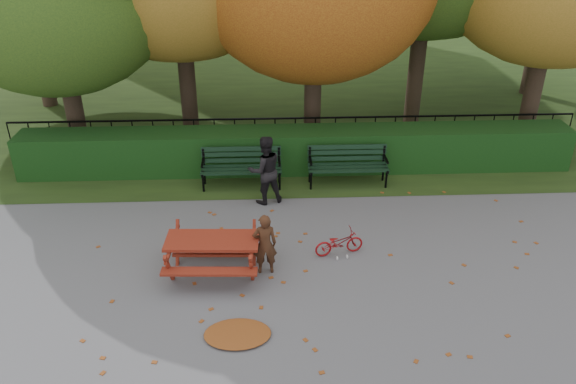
{
  "coord_description": "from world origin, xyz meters",
  "views": [
    {
      "loc": [
        -0.76,
        -7.73,
        5.89
      ],
      "look_at": [
        -0.35,
        1.44,
        1.0
      ],
      "focal_mm": 35.0,
      "sensor_mm": 36.0,
      "label": 1
    }
  ],
  "objects_px": {
    "adult": "(265,170)",
    "bicycle": "(339,243)",
    "picnic_table": "(213,247)",
    "child": "(265,244)",
    "bench_left": "(241,164)",
    "bench_right": "(348,162)"
  },
  "relations": [
    {
      "from": "bench_left",
      "to": "child",
      "type": "height_order",
      "value": "child"
    },
    {
      "from": "adult",
      "to": "bench_left",
      "type": "bearing_deg",
      "value": -73.84
    },
    {
      "from": "bench_right",
      "to": "adult",
      "type": "xyz_separation_m",
      "value": [
        -1.87,
        -0.8,
        0.24
      ]
    },
    {
      "from": "bench_left",
      "to": "child",
      "type": "xyz_separation_m",
      "value": [
        0.5,
        -3.35,
        0.05
      ]
    },
    {
      "from": "bench_left",
      "to": "child",
      "type": "relative_size",
      "value": 1.57
    },
    {
      "from": "bench_left",
      "to": "picnic_table",
      "type": "distance_m",
      "value": 3.34
    },
    {
      "from": "child",
      "to": "bicycle",
      "type": "height_order",
      "value": "child"
    },
    {
      "from": "adult",
      "to": "bicycle",
      "type": "relative_size",
      "value": 1.65
    },
    {
      "from": "bench_right",
      "to": "adult",
      "type": "bearing_deg",
      "value": -156.83
    },
    {
      "from": "bench_left",
      "to": "bench_right",
      "type": "relative_size",
      "value": 1.0
    },
    {
      "from": "adult",
      "to": "child",
      "type": "bearing_deg",
      "value": 72.15
    },
    {
      "from": "bench_right",
      "to": "bicycle",
      "type": "height_order",
      "value": "bench_right"
    },
    {
      "from": "picnic_table",
      "to": "adult",
      "type": "bearing_deg",
      "value": 72.53
    },
    {
      "from": "bicycle",
      "to": "bench_right",
      "type": "bearing_deg",
      "value": -23.73
    },
    {
      "from": "picnic_table",
      "to": "bicycle",
      "type": "height_order",
      "value": "picnic_table"
    },
    {
      "from": "bench_left",
      "to": "adult",
      "type": "height_order",
      "value": "adult"
    },
    {
      "from": "bench_left",
      "to": "bench_right",
      "type": "bearing_deg",
      "value": 0.0
    },
    {
      "from": "bench_right",
      "to": "bicycle",
      "type": "xyz_separation_m",
      "value": [
        -0.54,
        -2.86,
        -0.28
      ]
    },
    {
      "from": "adult",
      "to": "bicycle",
      "type": "height_order",
      "value": "adult"
    },
    {
      "from": "picnic_table",
      "to": "adult",
      "type": "xyz_separation_m",
      "value": [
        0.93,
        2.52,
        0.23
      ]
    },
    {
      "from": "bicycle",
      "to": "adult",
      "type": "bearing_deg",
      "value": 19.93
    },
    {
      "from": "picnic_table",
      "to": "child",
      "type": "distance_m",
      "value": 0.9
    }
  ]
}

